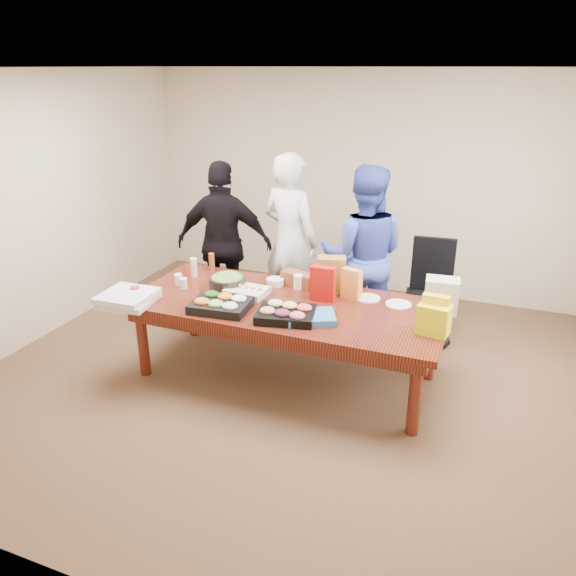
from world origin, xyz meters
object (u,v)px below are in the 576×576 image
at_px(person_center, 290,240).
at_px(person_right, 363,256).
at_px(salad_bowl, 227,282).
at_px(office_chair, 427,296).
at_px(conference_table, 286,340).
at_px(sheet_cake, 247,292).

xyz_separation_m(person_center, person_right, (0.85, -0.14, -0.03)).
bearing_deg(person_right, salad_bowl, 27.79).
bearing_deg(office_chair, conference_table, -137.19).
bearing_deg(office_chair, sheet_cake, -147.09).
height_order(office_chair, person_right, person_right).
bearing_deg(sheet_cake, salad_bowl, 164.64).
distance_m(sheet_cake, salad_bowl, 0.26).
xyz_separation_m(conference_table, sheet_cake, (-0.40, 0.04, 0.41)).
distance_m(person_right, sheet_cake, 1.30).
bearing_deg(conference_table, sheet_cake, 174.32).
height_order(sheet_cake, salad_bowl, salad_bowl).
height_order(conference_table, salad_bowl, salad_bowl).
bearing_deg(sheet_cake, person_center, 93.97).
height_order(conference_table, office_chair, office_chair).
relative_size(sheet_cake, salad_bowl, 1.04).
height_order(office_chair, salad_bowl, office_chair).
xyz_separation_m(office_chair, sheet_cake, (-1.50, -1.14, 0.26)).
bearing_deg(office_chair, salad_bowl, -153.08).
distance_m(conference_table, sheet_cake, 0.57).
relative_size(conference_table, salad_bowl, 7.96).
bearing_deg(person_center, office_chair, -162.86).
height_order(person_right, sheet_cake, person_right).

